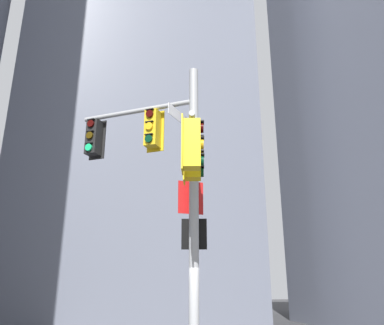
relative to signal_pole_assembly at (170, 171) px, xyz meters
name	(u,v)px	position (x,y,z in m)	size (l,w,h in m)	color
building_mid_block	(137,85)	(0.46, 20.92, 13.87)	(15.51, 15.51, 37.17)	slate
signal_pole_assembly	(170,171)	(0.00, 0.00, 0.00)	(3.13, 3.83, 7.54)	#9EA0A3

